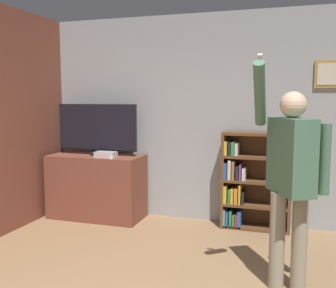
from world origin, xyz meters
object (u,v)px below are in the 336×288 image
(game_console, at_px, (106,155))
(person, at_px, (291,171))
(television, at_px, (97,129))
(bookshelf, at_px, (250,182))

(game_console, height_order, person, person)
(person, bearing_deg, game_console, -146.84)
(television, bearing_deg, person, -29.06)
(bookshelf, bearing_deg, television, -176.19)
(game_console, xyz_separation_m, bookshelf, (1.81, 0.32, -0.31))
(game_console, xyz_separation_m, person, (2.29, -1.21, 0.13))
(television, height_order, bookshelf, television)
(television, relative_size, bookshelf, 0.94)
(television, xyz_separation_m, person, (2.51, -1.39, -0.19))
(game_console, bearing_deg, television, 139.32)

